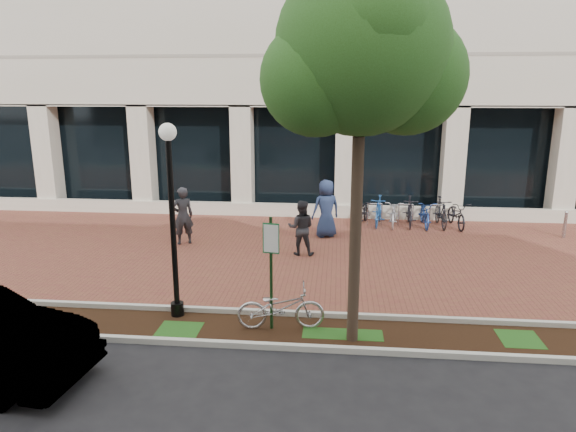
# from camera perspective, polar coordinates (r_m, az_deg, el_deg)

# --- Properties ---
(ground) EXTENTS (120.00, 120.00, 0.00)m
(ground) POSITION_cam_1_polar(r_m,az_deg,el_deg) (15.62, -0.97, -3.99)
(ground) COLOR black
(ground) RESTS_ON ground
(brick_plaza) EXTENTS (40.00, 9.00, 0.01)m
(brick_plaza) POSITION_cam_1_polar(r_m,az_deg,el_deg) (15.61, -0.97, -3.97)
(brick_plaza) COLOR brown
(brick_plaza) RESTS_ON ground
(planting_strip) EXTENTS (40.00, 1.50, 0.01)m
(planting_strip) POSITION_cam_1_polar(r_m,az_deg,el_deg) (10.78, -4.22, -12.49)
(planting_strip) COLOR black
(planting_strip) RESTS_ON ground
(curb_plaza_side) EXTENTS (40.00, 0.12, 0.12)m
(curb_plaza_side) POSITION_cam_1_polar(r_m,az_deg,el_deg) (11.43, -3.58, -10.59)
(curb_plaza_side) COLOR #B9BAAF
(curb_plaza_side) RESTS_ON ground
(curb_street_side) EXTENTS (40.00, 0.12, 0.12)m
(curb_street_side) POSITION_cam_1_polar(r_m,az_deg,el_deg) (10.10, -4.97, -14.08)
(curb_street_side) COLOR #B9BAAF
(curb_street_side) RESTS_ON ground
(parking_sign) EXTENTS (0.34, 0.07, 2.37)m
(parking_sign) POSITION_cam_1_polar(r_m,az_deg,el_deg) (10.22, -1.90, -4.80)
(parking_sign) COLOR #153B18
(parking_sign) RESTS_ON ground
(lamppost) EXTENTS (0.36, 0.36, 4.14)m
(lamppost) POSITION_cam_1_polar(r_m,az_deg,el_deg) (10.89, -12.77, 0.57)
(lamppost) COLOR black
(lamppost) RESTS_ON ground
(street_tree) EXTENTS (3.62, 3.02, 6.99)m
(street_tree) POSITION_cam_1_polar(r_m,az_deg,el_deg) (9.34, 8.43, 16.77)
(street_tree) COLOR #413225
(street_tree) RESTS_ON ground
(locked_bicycle) EXTENTS (1.86, 0.86, 0.94)m
(locked_bicycle) POSITION_cam_1_polar(r_m,az_deg,el_deg) (10.62, -0.81, -10.11)
(locked_bicycle) COLOR #B6B6BA
(locked_bicycle) RESTS_ON ground
(pedestrian_left) EXTENTS (0.80, 0.72, 1.84)m
(pedestrian_left) POSITION_cam_1_polar(r_m,az_deg,el_deg) (16.50, -11.61, 0.02)
(pedestrian_left) COLOR #242429
(pedestrian_left) RESTS_ON ground
(pedestrian_mid) EXTENTS (0.81, 0.64, 1.64)m
(pedestrian_mid) POSITION_cam_1_polar(r_m,az_deg,el_deg) (15.14, 1.46, -1.32)
(pedestrian_mid) COLOR #25262A
(pedestrian_mid) RESTS_ON ground
(pedestrian_right) EXTENTS (1.11, 0.96, 1.93)m
(pedestrian_right) POSITION_cam_1_polar(r_m,az_deg,el_deg) (17.01, 4.25, 0.84)
(pedestrian_right) COLOR #1D2A4A
(pedestrian_right) RESTS_ON ground
(bollard) EXTENTS (0.12, 0.12, 0.92)m
(bollard) POSITION_cam_1_polar(r_m,az_deg,el_deg) (19.24, 28.42, -0.81)
(bollard) COLOR #ADAEB2
(bollard) RESTS_ON ground
(bike_rack_cluster) EXTENTS (4.22, 1.93, 1.07)m
(bike_rack_cluster) POSITION_cam_1_polar(r_m,az_deg,el_deg) (18.91, 13.36, 0.38)
(bike_rack_cluster) COLOR black
(bike_rack_cluster) RESTS_ON ground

